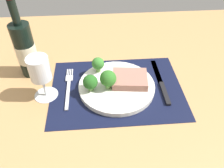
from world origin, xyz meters
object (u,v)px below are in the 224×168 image
(steak, at_px, (130,79))
(fork, at_px, (69,87))
(knife, at_px, (161,84))
(wine_glass, at_px, (40,72))
(wine_bottle, at_px, (25,49))
(plate, at_px, (117,86))

(steak, relative_size, fork, 0.58)
(knife, distance_m, wine_glass, 0.39)
(steak, xyz_separation_m, wine_bottle, (-0.33, 0.10, 0.07))
(plate, height_order, wine_bottle, wine_bottle)
(steak, distance_m, wine_glass, 0.28)
(plate, distance_m, fork, 0.16)
(knife, bearing_deg, wine_glass, -174.45)
(plate, relative_size, steak, 2.22)
(fork, height_order, wine_bottle, wine_bottle)
(fork, bearing_deg, wine_glass, -156.44)
(knife, distance_m, wine_bottle, 0.46)
(steak, height_order, wine_glass, wine_glass)
(steak, height_order, wine_bottle, wine_bottle)
(fork, distance_m, wine_bottle, 0.19)
(plate, xyz_separation_m, knife, (0.15, 0.01, -0.00))
(plate, bearing_deg, wine_bottle, 159.61)
(knife, xyz_separation_m, wine_bottle, (-0.44, 0.10, 0.09))
(plate, distance_m, knife, 0.15)
(fork, relative_size, knife, 0.83)
(plate, xyz_separation_m, wine_glass, (-0.23, -0.01, 0.09))
(wine_bottle, bearing_deg, plate, -20.39)
(steak, distance_m, fork, 0.20)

